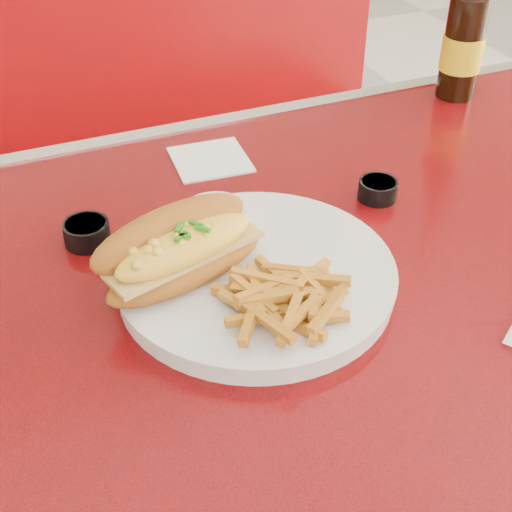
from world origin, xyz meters
name	(u,v)px	position (x,y,z in m)	size (l,w,h in m)	color
diner_table	(331,360)	(0.00, 0.00, 0.61)	(1.23, 0.83, 0.77)	#BC0C10
booth_bench_far	(167,231)	(0.00, 0.81, 0.29)	(1.20, 0.51, 0.90)	maroon
dinner_plate	(256,276)	(-0.11, 0.00, 0.78)	(0.36, 0.36, 0.02)	silver
mac_hoagie	(180,248)	(-0.18, 0.02, 0.83)	(0.21, 0.14, 0.09)	#A75F1B
fries_pile	(291,297)	(-0.10, -0.07, 0.81)	(0.13, 0.11, 0.04)	orange
fork	(310,283)	(-0.06, -0.04, 0.79)	(0.03, 0.13, 0.00)	silver
gravy_ramekin	(215,223)	(-0.12, 0.10, 0.79)	(0.08, 0.08, 0.04)	silver
sauce_cup_left	(87,232)	(-0.26, 0.16, 0.79)	(0.07, 0.07, 0.03)	black
sauce_cup_right	(378,189)	(0.11, 0.11, 0.78)	(0.07, 0.07, 0.03)	black
beer_bottle	(464,38)	(0.40, 0.34, 0.87)	(0.08, 0.08, 0.26)	black
paper_napkin	(210,160)	(-0.06, 0.29, 0.77)	(0.10, 0.10, 0.00)	white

